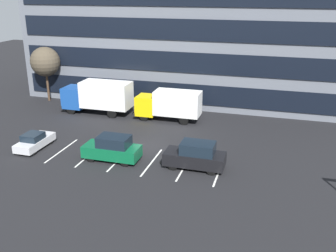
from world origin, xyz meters
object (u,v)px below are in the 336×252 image
Objects in this scene: box_truck_blue at (98,96)px; suv_forest at (112,148)px; suv_black at (196,156)px; sedan_silver at (35,141)px; bare_tree at (45,62)px; box_truck_yellow at (169,104)px.

box_truck_blue reaches higher than suv_forest.
suv_black is at bearing -38.04° from box_truck_blue.
sedan_silver is at bearing 177.99° from suv_forest.
box_truck_blue reaches higher than sedan_silver.
bare_tree is (-7.46, 13.87, 4.25)m from sedan_silver.
box_truck_yellow is 11.26m from suv_forest.
bare_tree reaches higher than box_truck_yellow.
box_truck_yellow is 1.50× the size of suv_forest.
bare_tree reaches higher than suv_forest.
bare_tree reaches higher than suv_black.
box_truck_blue is 13.07m from suv_forest.
sedan_silver is 16.31m from bare_tree.
box_truck_yellow reaches higher than suv_forest.
suv_forest is at bearing -2.01° from sedan_silver.
bare_tree is at bearing 169.78° from box_truck_yellow.
bare_tree is at bearing 148.26° from suv_black.
box_truck_blue is at bearing 121.03° from suv_forest.
suv_forest is 1.15× the size of sedan_silver.
box_truck_yellow is 14.36m from sedan_silver.
suv_black reaches higher than sedan_silver.
suv_black reaches higher than suv_forest.
box_truck_yellow is at bearing -0.39° from box_truck_blue.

